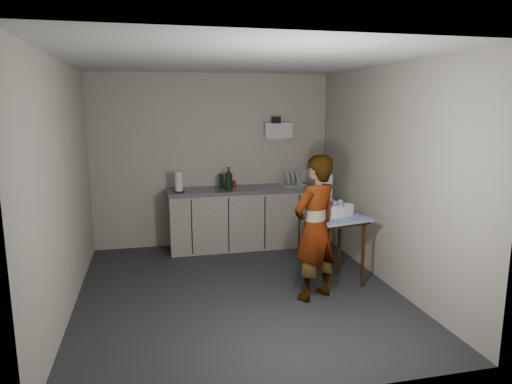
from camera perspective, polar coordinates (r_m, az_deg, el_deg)
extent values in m
plane|color=#28292D|center=(5.41, -2.19, -12.39)|extent=(4.00, 4.00, 0.00)
cube|color=beige|center=(6.99, -5.38, 3.93)|extent=(3.60, 0.02, 2.60)
cube|color=beige|center=(5.66, 15.83, 1.94)|extent=(0.02, 4.00, 2.60)
cube|color=beige|center=(5.03, -22.74, 0.44)|extent=(0.02, 4.00, 2.60)
cube|color=white|center=(5.00, -2.41, 16.12)|extent=(3.60, 4.00, 0.01)
cube|color=black|center=(7.04, -1.63, -6.48)|extent=(2.20, 0.52, 0.08)
cube|color=beige|center=(6.93, -1.64, -3.40)|extent=(2.20, 0.58, 0.86)
cube|color=#53555E|center=(6.83, -1.66, 0.30)|extent=(2.24, 0.62, 0.05)
cube|color=black|center=(6.54, -8.03, -4.37)|extent=(0.02, 0.01, 0.80)
cube|color=black|center=(6.61, -3.44, -4.13)|extent=(0.02, 0.01, 0.80)
cube|color=black|center=(6.72, 1.12, -3.87)|extent=(0.01, 0.01, 0.80)
cube|color=black|center=(6.86, 5.42, -3.60)|extent=(0.02, 0.01, 0.80)
cube|color=white|center=(7.08, 2.74, 7.71)|extent=(0.42, 0.16, 0.24)
cube|color=white|center=(7.14, 2.62, 6.61)|extent=(0.30, 0.06, 0.04)
cube|color=black|center=(6.98, 2.55, 8.98)|extent=(0.14, 0.02, 0.10)
cylinder|color=#391F0D|center=(5.31, 9.13, -8.53)|extent=(0.04, 0.04, 0.77)
cylinder|color=#391F0D|center=(5.58, 13.22, -7.72)|extent=(0.04, 0.04, 0.77)
cylinder|color=#391F0D|center=(5.69, 6.42, -7.14)|extent=(0.04, 0.04, 0.77)
cylinder|color=#391F0D|center=(5.94, 10.37, -6.46)|extent=(0.04, 0.04, 0.77)
cube|color=#391F0D|center=(5.51, 9.92, -3.44)|extent=(0.68, 0.68, 0.04)
cube|color=#1B3EA2|center=(5.50, 9.93, -3.10)|extent=(0.77, 0.77, 0.03)
imported|color=#B2A593|center=(5.05, 7.40, -4.49)|extent=(0.70, 0.61, 1.61)
imported|color=black|center=(6.66, -3.44, 1.69)|extent=(0.16, 0.16, 0.34)
cylinder|color=red|center=(6.84, -2.77, 0.99)|extent=(0.06, 0.06, 0.11)
cylinder|color=black|center=(6.78, -4.35, 1.37)|extent=(0.07, 0.07, 0.22)
cylinder|color=black|center=(6.62, -9.59, 0.09)|extent=(0.16, 0.16, 0.02)
cylinder|color=white|center=(6.59, -9.63, 1.34)|extent=(0.11, 0.11, 0.28)
cube|color=white|center=(7.06, 4.60, 0.89)|extent=(0.35, 0.27, 0.02)
cylinder|color=white|center=(6.89, 3.64, 1.70)|extent=(0.01, 0.01, 0.23)
cylinder|color=white|center=(6.99, 6.15, 1.78)|extent=(0.01, 0.01, 0.23)
cylinder|color=white|center=(7.11, 3.10, 1.98)|extent=(0.01, 0.01, 0.23)
cylinder|color=white|center=(7.20, 5.54, 2.07)|extent=(0.01, 0.01, 0.23)
cylinder|color=white|center=(7.02, 3.92, 1.72)|extent=(0.04, 0.19, 0.19)
cylinder|color=white|center=(7.04, 4.47, 1.74)|extent=(0.04, 0.19, 0.19)
cylinder|color=white|center=(7.06, 5.02, 1.76)|extent=(0.04, 0.19, 0.19)
cube|color=white|center=(5.54, 9.77, -2.78)|extent=(0.44, 0.44, 0.01)
cube|color=white|center=(5.44, 11.12, -2.37)|extent=(0.28, 0.18, 0.12)
cube|color=white|center=(5.62, 8.51, -1.86)|extent=(0.28, 0.18, 0.12)
cube|color=white|center=(5.41, 8.81, -2.38)|extent=(0.18, 0.28, 0.12)
cube|color=white|center=(5.65, 10.73, -1.86)|extent=(0.18, 0.28, 0.12)
cube|color=white|center=(5.58, 8.48, 0.37)|extent=(0.28, 0.18, 0.32)
cylinder|color=white|center=(5.53, 9.79, -2.11)|extent=(0.22, 0.22, 0.12)
sphere|color=#E25397|center=(5.45, 9.80, -1.44)|extent=(0.07, 0.07, 0.07)
sphere|color=#54A3E5|center=(5.53, 10.51, -1.28)|extent=(0.07, 0.07, 0.07)
sphere|color=#50C371|center=(5.54, 9.37, -1.21)|extent=(0.07, 0.07, 0.07)
sphere|color=#E25397|center=(5.50, 9.11, -1.29)|extent=(0.07, 0.07, 0.07)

